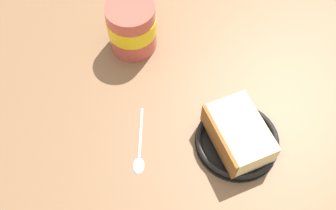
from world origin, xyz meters
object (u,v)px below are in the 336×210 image
object	(u,v)px
tea_mug	(132,26)
cake_slice	(238,134)
small_plate	(237,141)
teaspoon	(139,154)

from	to	relation	value
tea_mug	cake_slice	bearing A→B (deg)	141.00
cake_slice	tea_mug	distance (cm)	29.07
small_plate	cake_slice	bearing A→B (deg)	33.79
tea_mug	teaspoon	bearing A→B (deg)	105.77
cake_slice	teaspoon	distance (cm)	17.09
cake_slice	small_plate	bearing A→B (deg)	-146.21
teaspoon	small_plate	bearing A→B (deg)	-161.51
small_plate	cake_slice	world-z (taller)	cake_slice
tea_mug	small_plate	bearing A→B (deg)	141.51
cake_slice	teaspoon	xyz separation A→B (cm)	(15.92, 5.25, -3.33)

